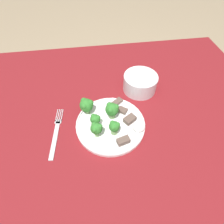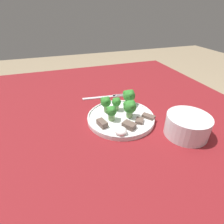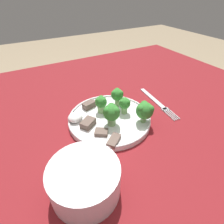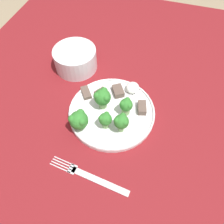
{
  "view_description": "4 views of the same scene",
  "coord_description": "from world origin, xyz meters",
  "views": [
    {
      "loc": [
        -0.04,
        -0.35,
        1.23
      ],
      "look_at": [
        0.01,
        0.03,
        0.75
      ],
      "focal_mm": 28.0,
      "sensor_mm": 36.0,
      "label": 1
    },
    {
      "loc": [
        0.51,
        -0.2,
        1.07
      ],
      "look_at": [
        -0.01,
        -0.02,
        0.73
      ],
      "focal_mm": 28.0,
      "sensor_mm": 36.0,
      "label": 2
    },
    {
      "loc": [
        0.2,
        0.37,
        1.04
      ],
      "look_at": [
        0.0,
        0.01,
        0.74
      ],
      "focal_mm": 28.0,
      "sensor_mm": 36.0,
      "label": 3
    },
    {
      "loc": [
        -0.33,
        -0.1,
        1.23
      ],
      "look_at": [
        -0.02,
        -0.0,
        0.75
      ],
      "focal_mm": 35.0,
      "sensor_mm": 36.0,
      "label": 4
    }
  ],
  "objects": [
    {
      "name": "broccoli_floret_near_rim_left",
      "position": [
        0.01,
        -0.03,
        0.75
      ],
      "size": [
        0.04,
        0.04,
        0.06
      ],
      "color": "#7FA866",
      "rests_on": "dinner_plate"
    },
    {
      "name": "meat_slice_edge_slice",
      "position": [
        0.06,
        0.06,
        0.72
      ],
      "size": [
        0.04,
        0.04,
        0.01
      ],
      "color": "brown",
      "rests_on": "dinner_plate"
    },
    {
      "name": "sauce_dollop",
      "position": [
        0.1,
        -0.03,
        0.73
      ],
      "size": [
        0.04,
        0.04,
        0.02
      ],
      "color": "white",
      "rests_on": "dinner_plate"
    },
    {
      "name": "fork",
      "position": [
        -0.19,
        0.0,
        0.7
      ],
      "size": [
        0.04,
        0.21,
        0.0
      ],
      "color": "silver",
      "rests_on": "table"
    },
    {
      "name": "meat_slice_middle_slice",
      "position": [
        0.04,
        -0.07,
        0.72
      ],
      "size": [
        0.05,
        0.03,
        0.02
      ],
      "color": "brown",
      "rests_on": "dinner_plate"
    },
    {
      "name": "meat_slice_front_slice",
      "position": [
        0.08,
        0.01,
        0.72
      ],
      "size": [
        0.05,
        0.05,
        0.02
      ],
      "color": "brown",
      "rests_on": "dinner_plate"
    },
    {
      "name": "meat_slice_rear_slice",
      "position": [
        0.04,
        0.1,
        0.72
      ],
      "size": [
        0.05,
        0.05,
        0.01
      ],
      "color": "brown",
      "rests_on": "dinner_plate"
    },
    {
      "name": "ground_plane",
      "position": [
        0.0,
        0.0,
        0.0
      ],
      "size": [
        8.0,
        8.0,
        0.0
      ],
      "primitive_type": "plane",
      "color": "#9E896B"
    },
    {
      "name": "broccoli_floret_center_left",
      "position": [
        -0.05,
        0.01,
        0.75
      ],
      "size": [
        0.04,
        0.03,
        0.05
      ],
      "color": "#7FA866",
      "rests_on": "dinner_plate"
    },
    {
      "name": "dinner_plate",
      "position": [
        0.01,
        0.01,
        0.71
      ],
      "size": [
        0.25,
        0.25,
        0.02
      ],
      "color": "white",
      "rests_on": "table"
    },
    {
      "name": "table",
      "position": [
        0.0,
        0.0,
        0.62
      ],
      "size": [
        1.33,
        1.1,
        0.7
      ],
      "color": "maroon",
      "rests_on": "ground_plane"
    },
    {
      "name": "broccoli_floret_front_left",
      "position": [
        -0.05,
        -0.04,
        0.76
      ],
      "size": [
        0.04,
        0.04,
        0.06
      ],
      "color": "#7FA866",
      "rests_on": "dinner_plate"
    },
    {
      "name": "cream_bowl",
      "position": [
        0.15,
        0.18,
        0.74
      ],
      "size": [
        0.14,
        0.14,
        0.07
      ],
      "color": "silver",
      "rests_on": "table"
    },
    {
      "name": "broccoli_floret_back_left",
      "position": [
        0.02,
        0.04,
        0.76
      ],
      "size": [
        0.05,
        0.05,
        0.07
      ],
      "color": "#7FA866",
      "rests_on": "dinner_plate"
    },
    {
      "name": "broccoli_floret_center_back",
      "position": [
        -0.07,
        0.07,
        0.76
      ],
      "size": [
        0.05,
        0.05,
        0.06
      ],
      "color": "#7FA866",
      "rests_on": "dinner_plate"
    }
  ]
}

